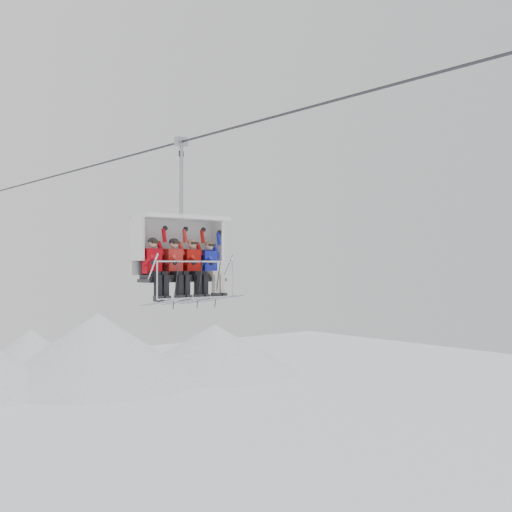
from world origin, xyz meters
TOP-DOWN VIEW (x-y plane):
  - haul_cable at (0.00, 0.00)m, footprint 0.06×50.00m
  - chairlift_carrier at (0.00, 3.05)m, footprint 2.38×1.17m
  - skier_far_left at (-0.86, 2.75)m, footprint 0.41×1.69m
  - skier_center_left at (-0.27, 2.75)m, footprint 0.41×1.69m
  - skier_center_right at (0.26, 2.75)m, footprint 0.41×1.69m
  - skier_far_right at (0.78, 2.74)m, footprint 0.39×1.69m

SIDE VIEW (x-z plane):
  - skier_far_right at x=0.78m, z-range 9.41..10.97m
  - skier_far_left at x=-0.86m, z-range 9.40..11.02m
  - skier_center_left at x=-0.27m, z-range 9.40..11.02m
  - skier_center_right at x=0.26m, z-range 9.40..11.02m
  - chairlift_carrier at x=0.00m, z-range 8.68..12.67m
  - haul_cable at x=0.00m, z-range 13.27..13.33m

